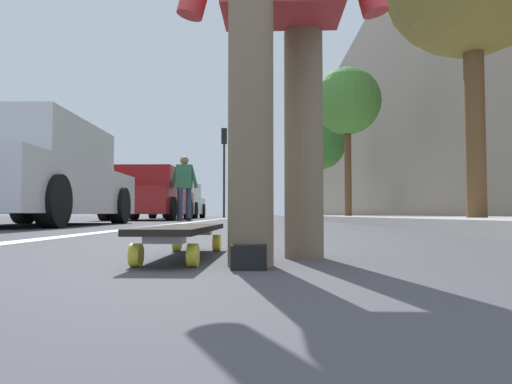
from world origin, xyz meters
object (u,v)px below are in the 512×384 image
object	(u,v)px
skateboard	(184,232)
parked_car_far	(179,202)
parked_car_near	(35,177)
street_tree_far	(320,144)
parked_car_mid	(150,196)
street_tree_mid	(347,102)
pedestrian_distant	(184,184)
traffic_light	(224,156)

from	to	relation	value
skateboard	parked_car_far	xyz separation A→B (m)	(18.22, 3.11, 0.62)
parked_car_near	street_tree_far	bearing A→B (deg)	-23.36
parked_car_mid	street_tree_far	world-z (taller)	street_tree_far
street_tree_mid	pedestrian_distant	world-z (taller)	street_tree_mid
street_tree_far	parked_car_near	bearing A→B (deg)	156.64
parked_car_mid	traffic_light	bearing A→B (deg)	-7.29
street_tree_mid	skateboard	bearing A→B (deg)	166.42
traffic_light	pedestrian_distant	size ratio (longest dim) A/B	2.71
parked_car_near	pedestrian_distant	bearing A→B (deg)	-12.58
parked_car_mid	street_tree_far	xyz separation A→B (m)	(6.92, -5.79, 2.54)
street_tree_mid	parked_car_far	bearing A→B (deg)	45.39
parked_car_near	pedestrian_distant	distance (m)	5.78
parked_car_far	street_tree_mid	bearing A→B (deg)	-134.61
skateboard	street_tree_mid	distance (m)	13.05
parked_car_mid	parked_car_far	world-z (taller)	parked_car_far
pedestrian_distant	parked_car_far	bearing A→B (deg)	10.61
skateboard	traffic_light	xyz separation A→B (m)	(22.25, 1.49, 3.07)
pedestrian_distant	street_tree_far	bearing A→B (deg)	-30.05
skateboard	street_tree_mid	size ratio (longest dim) A/B	0.18
parked_car_far	street_tree_mid	xyz separation A→B (m)	(-5.98, -6.07, 2.83)
parked_car_near	parked_car_mid	size ratio (longest dim) A/B	1.04
street_tree_mid	parked_car_near	bearing A→B (deg)	140.86
parked_car_mid	pedestrian_distant	world-z (taller)	pedestrian_distant
parked_car_far	traffic_light	distance (m)	4.99
parked_car_mid	pedestrian_distant	xyz separation A→B (m)	(-1.10, -1.15, 0.27)
parked_car_near	traffic_light	size ratio (longest dim) A/B	0.96
traffic_light	pedestrian_distant	world-z (taller)	traffic_light
traffic_light	street_tree_mid	world-z (taller)	traffic_light
street_tree_far	parked_car_mid	bearing A→B (deg)	140.07
parked_car_mid	street_tree_far	bearing A→B (deg)	-39.93
street_tree_mid	pedestrian_distant	xyz separation A→B (m)	(-1.62, 4.64, -2.57)
parked_car_far	traffic_light	world-z (taller)	traffic_light
street_tree_far	pedestrian_distant	distance (m)	9.54
parked_car_near	traffic_light	bearing A→B (deg)	-4.81
traffic_light	pedestrian_distant	xyz separation A→B (m)	(-11.63, 0.20, -2.19)
traffic_light	parked_car_near	bearing A→B (deg)	175.19
traffic_light	street_tree_far	size ratio (longest dim) A/B	1.04
parked_car_mid	street_tree_mid	distance (m)	6.47
parked_car_mid	street_tree_mid	xyz separation A→B (m)	(0.51, -5.79, 2.84)
traffic_light	street_tree_mid	size ratio (longest dim) A/B	1.01
parked_car_near	pedestrian_distant	world-z (taller)	pedestrian_distant
street_tree_mid	street_tree_far	world-z (taller)	street_tree_mid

